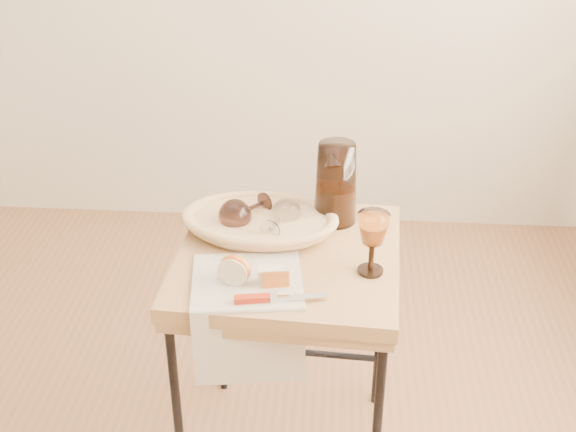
# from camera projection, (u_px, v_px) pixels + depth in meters

# --- Properties ---
(side_table) EXTENTS (0.60, 0.60, 0.72)m
(side_table) POSITION_uv_depth(u_px,v_px,m) (289.00, 360.00, 2.11)
(side_table) COLOR brown
(side_table) RESTS_ON floor
(tea_towel) EXTENTS (0.30, 0.27, 0.01)m
(tea_towel) POSITION_uv_depth(u_px,v_px,m) (247.00, 281.00, 1.82)
(tea_towel) COLOR silver
(tea_towel) RESTS_ON side_table
(bread_basket) EXTENTS (0.39, 0.28, 0.05)m
(bread_basket) POSITION_uv_depth(u_px,v_px,m) (260.00, 223.00, 2.01)
(bread_basket) COLOR tan
(bread_basket) RESTS_ON side_table
(goblet_lying_a) EXTENTS (0.16, 0.16, 0.09)m
(goblet_lying_a) POSITION_uv_depth(u_px,v_px,m) (248.00, 209.00, 2.01)
(goblet_lying_a) COLOR #3F2620
(goblet_lying_a) RESTS_ON bread_basket
(goblet_lying_b) EXTENTS (0.12, 0.15, 0.08)m
(goblet_lying_b) POSITION_uv_depth(u_px,v_px,m) (280.00, 219.00, 1.98)
(goblet_lying_b) COLOR white
(goblet_lying_b) RESTS_ON bread_basket
(pitcher) EXTENTS (0.21, 0.27, 0.27)m
(pitcher) POSITION_uv_depth(u_px,v_px,m) (336.00, 183.00, 2.02)
(pitcher) COLOR black
(pitcher) RESTS_ON side_table
(wine_goblet) EXTENTS (0.10, 0.10, 0.17)m
(wine_goblet) POSITION_uv_depth(u_px,v_px,m) (372.00, 244.00, 1.81)
(wine_goblet) COLOR white
(wine_goblet) RESTS_ON side_table
(apple_half) EXTENTS (0.09, 0.06, 0.07)m
(apple_half) POSITION_uv_depth(u_px,v_px,m) (235.00, 268.00, 1.79)
(apple_half) COLOR red
(apple_half) RESTS_ON tea_towel
(apple_wedge) EXTENTS (0.07, 0.04, 0.04)m
(apple_wedge) POSITION_uv_depth(u_px,v_px,m) (271.00, 276.00, 1.79)
(apple_wedge) COLOR beige
(apple_wedge) RESTS_ON tea_towel
(table_knife) EXTENTS (0.21, 0.06, 0.02)m
(table_knife) POSITION_uv_depth(u_px,v_px,m) (277.00, 297.00, 1.74)
(table_knife) COLOR silver
(table_knife) RESTS_ON tea_towel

